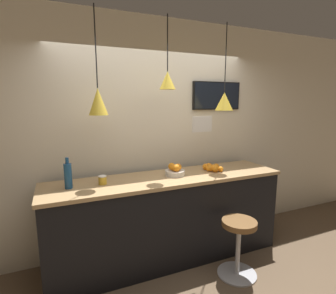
% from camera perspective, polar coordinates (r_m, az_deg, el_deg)
% --- Properties ---
extents(ground_plane, '(14.00, 14.00, 0.00)m').
position_cam_1_polar(ground_plane, '(3.06, 5.09, -28.35)').
color(ground_plane, brown).
extents(back_wall, '(8.00, 0.06, 2.90)m').
position_cam_1_polar(back_wall, '(3.38, -3.00, 2.44)').
color(back_wall, beige).
rests_on(back_wall, ground_plane).
extents(service_counter, '(2.79, 0.67, 1.03)m').
position_cam_1_polar(service_counter, '(3.25, 0.00, -15.15)').
color(service_counter, black).
rests_on(service_counter, ground_plane).
extents(bar_stool, '(0.43, 0.43, 0.63)m').
position_cam_1_polar(bar_stool, '(3.10, 15.08, -18.80)').
color(bar_stool, '#B7B7BC').
rests_on(bar_stool, ground_plane).
extents(fruit_bowl, '(0.24, 0.24, 0.15)m').
position_cam_1_polar(fruit_bowl, '(3.09, 1.51, -5.12)').
color(fruit_bowl, beige).
rests_on(fruit_bowl, service_counter).
extents(orange_pile, '(0.23, 0.23, 0.09)m').
position_cam_1_polar(orange_pile, '(3.35, 9.66, -4.46)').
color(orange_pile, orange).
rests_on(orange_pile, service_counter).
extents(juice_bottle, '(0.08, 0.08, 0.32)m').
position_cam_1_polar(juice_bottle, '(2.81, -20.94, -5.81)').
color(juice_bottle, navy).
rests_on(juice_bottle, service_counter).
extents(spread_jar, '(0.09, 0.09, 0.09)m').
position_cam_1_polar(spread_jar, '(2.86, -14.07, -6.98)').
color(spread_jar, gold).
rests_on(spread_jar, service_counter).
extents(pendant_lamp_left, '(0.19, 0.19, 1.05)m').
position_cam_1_polar(pendant_lamp_left, '(2.74, -14.98, 9.62)').
color(pendant_lamp_left, black).
extents(pendant_lamp_middle, '(0.18, 0.18, 0.78)m').
position_cam_1_polar(pendant_lamp_middle, '(2.96, -0.10, 14.37)').
color(pendant_lamp_middle, black).
extents(pendant_lamp_right, '(0.22, 0.22, 1.02)m').
position_cam_1_polar(pendant_lamp_right, '(3.32, 12.14, 9.78)').
color(pendant_lamp_right, black).
extents(mounted_tv, '(0.73, 0.04, 0.37)m').
position_cam_1_polar(mounted_tv, '(3.72, 10.54, 10.91)').
color(mounted_tv, black).
extents(hanging_menu_board, '(0.24, 0.01, 0.17)m').
position_cam_1_polar(hanging_menu_board, '(2.85, 7.43, 4.97)').
color(hanging_menu_board, white).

